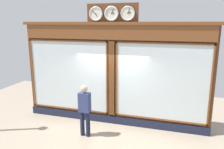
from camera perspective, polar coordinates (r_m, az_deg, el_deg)
shop_facade at (r=7.88m, az=0.26°, el=0.25°), size 6.74×0.42×4.17m
pedestrian at (r=7.19m, az=-6.94°, el=-8.52°), size 0.37×0.24×1.69m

